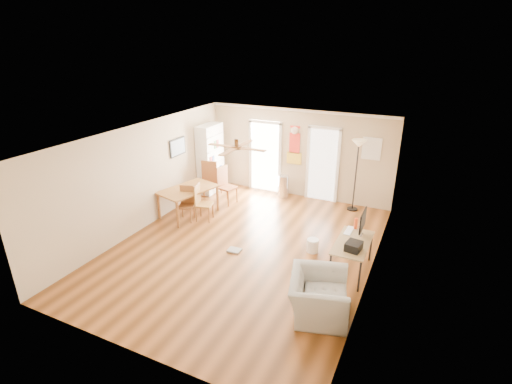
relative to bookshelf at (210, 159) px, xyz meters
The scene contains 29 objects.
floor 3.83m from the bookshelf, 46.85° to the right, with size 7.00×7.00×0.00m, color brown.
ceiling 4.00m from the bookshelf, 46.85° to the right, with size 5.50×7.00×0.00m, color silver, non-canonical shape.
wall_back 2.66m from the bookshelf, 17.80° to the left, with size 5.50×0.04×2.60m, color beige, non-canonical shape.
wall_front 6.69m from the bookshelf, 67.83° to the right, with size 5.50×0.04×2.60m, color beige, non-canonical shape.
wall_left 2.71m from the bookshelf, 94.84° to the right, with size 0.04×7.00×2.60m, color beige, non-canonical shape.
wall_right 5.92m from the bookshelf, 27.04° to the right, with size 0.04×7.00×2.60m, color beige, non-canonical shape.
crown_molding 3.99m from the bookshelf, 46.85° to the right, with size 5.50×7.00×0.08m, color white, non-canonical shape.
kitchen_doorway 1.67m from the bookshelf, 28.36° to the left, with size 0.90×0.10×2.10m, color white, non-canonical shape.
bathroom_doorway 3.37m from the bookshelf, 13.65° to the left, with size 0.80×0.10×2.10m, color white, non-canonical shape.
wall_decal 2.57m from the bookshelf, 18.23° to the left, with size 0.46×0.03×1.10m, color red.
ac_grille 4.68m from the bookshelf, ahead, with size 0.50×0.04×0.60m, color white.
framed_poster 1.46m from the bookshelf, 98.94° to the right, with size 0.04×0.66×0.48m, color black.
ceiling_fan 4.15m from the bookshelf, 49.86° to the right, with size 1.24×1.24×0.20m, color #593819, non-canonical shape.
bookshelf is the anchor object (origin of this frame).
dining_table 1.90m from the bookshelf, 77.96° to the right, with size 0.90×1.49×0.75m, color olive, non-canonical shape.
dining_chair_right_a 1.22m from the bookshelf, 33.57° to the right, with size 0.43×0.43×1.06m, color #A25D34, non-canonical shape.
dining_chair_right_b 2.13m from the bookshelf, 63.39° to the right, with size 0.40×0.40×0.97m, color #A47434, non-canonical shape.
dining_chair_near 2.21m from the bookshelf, 76.10° to the right, with size 0.37×0.37×0.91m, color olive, non-canonical shape.
dining_chair_far 0.60m from the bookshelf, 53.00° to the right, with size 0.47×0.47×1.13m, color brown, non-canonical shape.
trash_can 2.37m from the bookshelf, 11.93° to the left, with size 0.31×0.31×0.67m, color #B3B3B5.
torchiere_lamp 4.31m from the bookshelf, ahead, with size 0.37×0.37×1.98m, color black, non-canonical shape.
computer_desk 5.60m from the bookshelf, 28.14° to the right, with size 0.64×1.28×0.69m, color #A38758, non-canonical shape.
imac 5.48m from the bookshelf, 24.41° to the right, with size 0.08×0.57×0.53m, color black, non-canonical shape.
keyboard 5.22m from the bookshelf, 24.88° to the right, with size 0.14×0.42×0.02m, color white.
printer 5.78m from the bookshelf, 30.50° to the right, with size 0.27×0.32×0.16m, color black.
orange_bottle 5.23m from the bookshelf, 22.72° to the right, with size 0.08×0.08×0.24m, color #E64614.
wastebasket_a 4.62m from the bookshelf, 28.91° to the right, with size 0.26×0.26×0.30m, color white.
floor_cloth 3.91m from the bookshelf, 50.88° to the right, with size 0.29×0.23×0.04m, color gray.
armchair 6.28m from the bookshelf, 41.54° to the right, with size 1.11×0.97×0.72m, color #A0A09B.
Camera 1 is at (3.49, -6.77, 4.45)m, focal length 26.89 mm.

